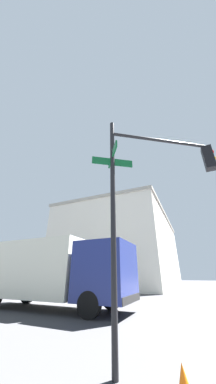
# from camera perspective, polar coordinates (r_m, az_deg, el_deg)

# --- Properties ---
(traffic_signal_near) EXTENTS (3.19, 2.34, 5.71)m
(traffic_signal_near) POSITION_cam_1_polar(r_m,az_deg,el_deg) (5.11, 17.10, 5.27)
(traffic_signal_near) COLOR black
(traffic_signal_near) RESTS_ON ground_plane
(building_stucco) EXTENTS (14.80, 25.98, 10.87)m
(building_stucco) POSITION_cam_1_polar(r_m,az_deg,el_deg) (33.04, 6.46, -18.40)
(building_stucco) COLOR beige
(building_stucco) RESTS_ON ground_plane
(box_truck_second) EXTENTS (8.41, 2.60, 3.37)m
(box_truck_second) POSITION_cam_1_polar(r_m,az_deg,el_deg) (10.99, -16.72, -22.81)
(box_truck_second) COLOR navy
(box_truck_second) RESTS_ON ground_plane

